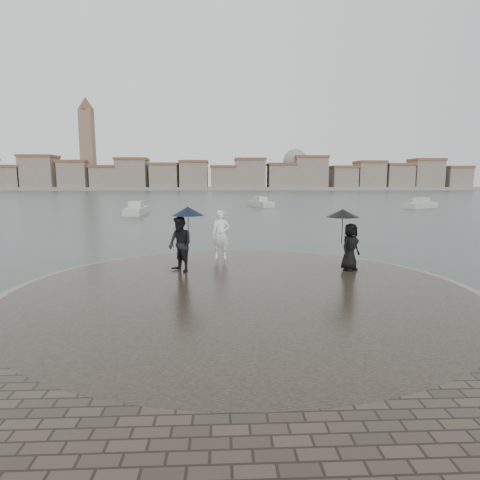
{
  "coord_description": "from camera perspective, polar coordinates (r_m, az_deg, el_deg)",
  "views": [
    {
      "loc": [
        -0.52,
        -6.97,
        3.14
      ],
      "look_at": [
        0.0,
        4.8,
        1.45
      ],
      "focal_mm": 30.0,
      "sensor_mm": 36.0,
      "label": 1
    }
  ],
  "objects": [
    {
      "name": "kerb_ring",
      "position": [
        10.9,
        0.31,
        -7.71
      ],
      "size": [
        12.5,
        12.5,
        0.32
      ],
      "primitive_type": "cylinder",
      "color": "gray",
      "rests_on": "ground"
    },
    {
      "name": "statue",
      "position": [
        14.63,
        -2.73,
        0.76
      ],
      "size": [
        0.68,
        0.46,
        1.79
      ],
      "primitive_type": "imported",
      "rotation": [
        0.0,
        0.0,
        -0.06
      ],
      "color": "white",
      "rests_on": "quay_tip"
    },
    {
      "name": "boats",
      "position": [
        47.92,
        5.96,
        4.83
      ],
      "size": [
        36.71,
        18.2,
        1.5
      ],
      "color": "beige",
      "rests_on": "ground"
    },
    {
      "name": "ground",
      "position": [
        7.66,
        1.66,
        -16.05
      ],
      "size": [
        400.0,
        400.0,
        0.0
      ],
      "primitive_type": "plane",
      "color": "#2B3835",
      "rests_on": "ground"
    },
    {
      "name": "far_skyline",
      "position": [
        167.79,
        -4.57,
        9.0
      ],
      "size": [
        260.0,
        20.0,
        37.0
      ],
      "color": "gray",
      "rests_on": "ground"
    },
    {
      "name": "visitor_left",
      "position": [
        12.64,
        -8.25,
        0.49
      ],
      "size": [
        1.29,
        1.15,
        2.04
      ],
      "color": "black",
      "rests_on": "quay_tip"
    },
    {
      "name": "visitor_right",
      "position": [
        13.17,
        15.05,
        0.71
      ],
      "size": [
        1.22,
        1.07,
        1.95
      ],
      "color": "black",
      "rests_on": "quay_tip"
    },
    {
      "name": "quay_tip",
      "position": [
        10.89,
        0.31,
        -7.6
      ],
      "size": [
        11.9,
        11.9,
        0.36
      ],
      "primitive_type": "cylinder",
      "color": "#2D261E",
      "rests_on": "ground"
    }
  ]
}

